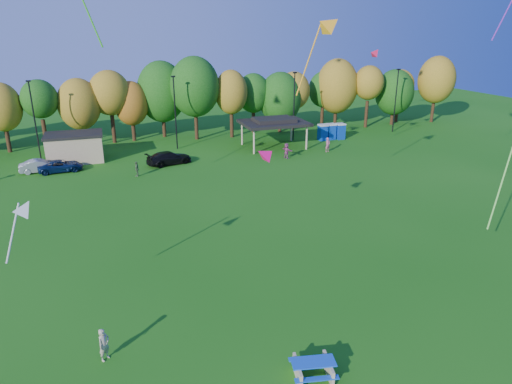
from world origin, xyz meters
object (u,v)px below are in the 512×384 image
object	(u,v)px
porta_potties	(331,132)
car_b	(40,166)
picnic_table	(313,368)
car_d	(169,158)
kite_flyer	(104,345)
car_c	(61,166)

from	to	relation	value
porta_potties	car_b	world-z (taller)	porta_potties
picnic_table	car_d	size ratio (longest dim) A/B	0.43
kite_flyer	car_c	xyz separation A→B (m)	(-3.86, 32.40, -0.19)
porta_potties	kite_flyer	world-z (taller)	porta_potties
kite_flyer	car_c	size ratio (longest dim) A/B	0.36
porta_potties	car_c	size ratio (longest dim) A/B	0.83
kite_flyer	car_c	bearing A→B (deg)	51.97
picnic_table	kite_flyer	world-z (taller)	kite_flyer
picnic_table	car_c	xyz separation A→B (m)	(-12.49, 36.49, 0.15)
porta_potties	car_d	world-z (taller)	porta_potties
porta_potties	car_b	bearing A→B (deg)	-174.05
porta_potties	picnic_table	world-z (taller)	porta_potties
car_c	car_d	distance (m)	11.48
picnic_table	car_b	size ratio (longest dim) A/B	0.53
porta_potties	car_d	bearing A→B (deg)	-167.28
car_c	picnic_table	bearing A→B (deg)	-166.45
kite_flyer	car_c	world-z (taller)	kite_flyer
porta_potties	car_d	xyz separation A→B (m)	(-23.01, -5.19, -0.36)
porta_potties	kite_flyer	distance (m)	47.79
car_b	car_c	distance (m)	2.10
porta_potties	car_b	size ratio (longest dim) A/B	0.90
porta_potties	kite_flyer	size ratio (longest dim) A/B	2.30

